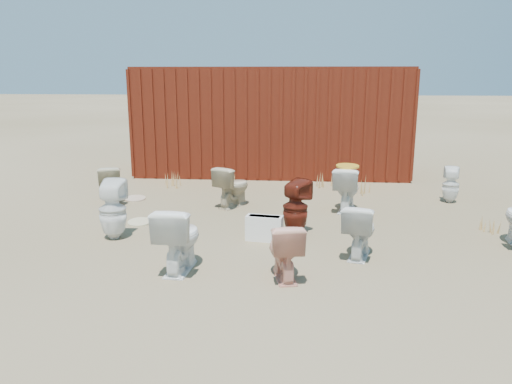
# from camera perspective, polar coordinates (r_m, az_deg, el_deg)

# --- Properties ---
(ground) EXTENTS (100.00, 100.00, 0.00)m
(ground) POSITION_cam_1_polar(r_m,az_deg,el_deg) (6.94, -0.41, -5.57)
(ground) COLOR brown
(ground) RESTS_ON ground
(shipping_container) EXTENTS (6.00, 2.40, 2.40)m
(shipping_container) POSITION_cam_1_polar(r_m,az_deg,el_deg) (11.80, 1.87, 8.22)
(shipping_container) COLOR #54140E
(shipping_container) RESTS_ON ground
(toilet_front_a) EXTENTS (0.49, 0.80, 0.78)m
(toilet_front_a) POSITION_cam_1_polar(r_m,az_deg,el_deg) (5.88, -8.82, -5.23)
(toilet_front_a) COLOR white
(toilet_front_a) RESTS_ON ground
(toilet_front_pink) EXTENTS (0.49, 0.71, 0.66)m
(toilet_front_pink) POSITION_cam_1_polar(r_m,az_deg,el_deg) (5.62, 3.26, -6.64)
(toilet_front_pink) COLOR #EB9F87
(toilet_front_pink) RESTS_ON ground
(toilet_front_c) EXTENTS (0.55, 0.75, 0.69)m
(toilet_front_c) POSITION_cam_1_polar(r_m,az_deg,el_deg) (6.39, 11.74, -4.28)
(toilet_front_c) COLOR white
(toilet_front_c) RESTS_ON ground
(toilet_front_maroon) EXTENTS (0.51, 0.51, 0.79)m
(toilet_front_maroon) POSITION_cam_1_polar(r_m,az_deg,el_deg) (7.13, 4.53, -1.76)
(toilet_front_maroon) COLOR #5A1A0F
(toilet_front_maroon) RESTS_ON ground
(toilet_back_a) EXTENTS (0.39, 0.40, 0.83)m
(toilet_back_a) POSITION_cam_1_polar(r_m,az_deg,el_deg) (7.19, -16.06, -1.95)
(toilet_back_a) COLOR white
(toilet_back_a) RESTS_ON ground
(toilet_back_beige_left) EXTENTS (0.54, 0.74, 0.68)m
(toilet_back_beige_left) POSITION_cam_1_polar(r_m,az_deg,el_deg) (9.21, -16.22, 0.84)
(toilet_back_beige_left) COLOR #BCB08A
(toilet_back_beige_left) RESTS_ON ground
(toilet_back_beige_right) EXTENTS (0.69, 0.80, 0.71)m
(toilet_back_beige_right) POSITION_cam_1_polar(r_m,az_deg,el_deg) (8.63, -2.69, 0.65)
(toilet_back_beige_right) COLOR #C3B28F
(toilet_back_beige_right) RESTS_ON ground
(toilet_back_yellowlid) EXTENTS (0.56, 0.80, 0.75)m
(toilet_back_yellowlid) POSITION_cam_1_polar(r_m,az_deg,el_deg) (8.48, 10.31, 0.36)
(toilet_back_yellowlid) COLOR white
(toilet_back_yellowlid) RESTS_ON ground
(toilet_back_e) EXTENTS (0.35, 0.36, 0.64)m
(toilet_back_e) POSITION_cam_1_polar(r_m,az_deg,el_deg) (9.55, 21.36, 0.77)
(toilet_back_e) COLOR white
(toilet_back_e) RESTS_ON ground
(yellow_lid) EXTENTS (0.38, 0.48, 0.02)m
(yellow_lid) POSITION_cam_1_polar(r_m,az_deg,el_deg) (8.40, 10.42, 2.94)
(yellow_lid) COLOR gold
(yellow_lid) RESTS_ON toilet_back_yellowlid
(loose_tank) EXTENTS (0.52, 0.27, 0.35)m
(loose_tank) POSITION_cam_1_polar(r_m,az_deg,el_deg) (6.89, 0.96, -4.16)
(loose_tank) COLOR white
(loose_tank) RESTS_ON ground
(loose_lid_near) EXTENTS (0.50, 0.58, 0.02)m
(loose_lid_near) POSITION_cam_1_polar(r_m,az_deg,el_deg) (9.46, -13.64, -0.72)
(loose_lid_near) COLOR #C4AA8E
(loose_lid_near) RESTS_ON ground
(loose_lid_far) EXTENTS (0.46, 0.54, 0.02)m
(loose_lid_far) POSITION_cam_1_polar(r_m,az_deg,el_deg) (7.95, -13.17, -3.35)
(loose_lid_far) COLOR beige
(loose_lid_far) RESTS_ON ground
(weed_clump_a) EXTENTS (0.36, 0.36, 0.30)m
(weed_clump_a) POSITION_cam_1_polar(r_m,az_deg,el_deg) (10.29, -9.85, 1.38)
(weed_clump_a) COLOR #AB8344
(weed_clump_a) RESTS_ON ground
(weed_clump_b) EXTENTS (0.32, 0.32, 0.31)m
(weed_clump_b) POSITION_cam_1_polar(r_m,az_deg,el_deg) (9.44, 4.39, 0.50)
(weed_clump_b) COLOR #AB8344
(weed_clump_b) RESTS_ON ground
(weed_clump_c) EXTENTS (0.36, 0.36, 0.33)m
(weed_clump_c) POSITION_cam_1_polar(r_m,az_deg,el_deg) (9.74, 11.98, 0.70)
(weed_clump_c) COLOR #AB8344
(weed_clump_c) RESTS_ON ground
(weed_clump_d) EXTENTS (0.30, 0.30, 0.26)m
(weed_clump_d) POSITION_cam_1_polar(r_m,az_deg,el_deg) (10.24, -3.24, 1.37)
(weed_clump_d) COLOR #AB8344
(weed_clump_d) RESTS_ON ground
(weed_clump_e) EXTENTS (0.34, 0.34, 0.31)m
(weed_clump_e) POSITION_cam_1_polar(r_m,az_deg,el_deg) (10.27, 7.85, 1.44)
(weed_clump_e) COLOR #AB8344
(weed_clump_e) RESTS_ON ground
(weed_clump_f) EXTENTS (0.28, 0.28, 0.20)m
(weed_clump_f) POSITION_cam_1_polar(r_m,az_deg,el_deg) (8.05, 24.96, -3.40)
(weed_clump_f) COLOR #AB8344
(weed_clump_f) RESTS_ON ground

